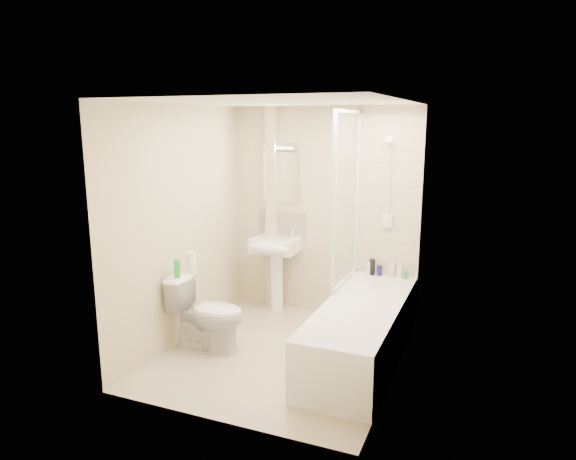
% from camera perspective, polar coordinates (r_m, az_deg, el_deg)
% --- Properties ---
extents(floor, '(2.50, 2.50, 0.00)m').
position_cam_1_polar(floor, '(5.18, -0.73, -13.55)').
color(floor, beige).
rests_on(floor, ground).
extents(wall_back, '(2.20, 0.02, 2.40)m').
position_cam_1_polar(wall_back, '(5.93, 3.97, 1.95)').
color(wall_back, beige).
rests_on(wall_back, ground).
extents(wall_left, '(0.02, 2.50, 2.40)m').
position_cam_1_polar(wall_left, '(5.30, -11.77, 0.52)').
color(wall_left, beige).
rests_on(wall_left, ground).
extents(wall_right, '(0.02, 2.50, 2.40)m').
position_cam_1_polar(wall_right, '(4.48, 12.30, -1.61)').
color(wall_right, beige).
rests_on(wall_right, ground).
extents(ceiling, '(2.20, 2.50, 0.02)m').
position_cam_1_polar(ceiling, '(4.67, -0.81, 14.06)').
color(ceiling, white).
rests_on(ceiling, wall_back).
extents(tile_back, '(0.70, 0.01, 1.75)m').
position_cam_1_polar(tile_back, '(5.70, 11.15, 3.63)').
color(tile_back, beige).
rests_on(tile_back, wall_back).
extents(tile_right, '(0.01, 2.10, 1.75)m').
position_cam_1_polar(tile_right, '(4.62, 12.70, 1.63)').
color(tile_right, beige).
rests_on(tile_right, wall_right).
extents(pipe_boxing, '(0.12, 0.12, 2.40)m').
position_cam_1_polar(pipe_boxing, '(6.10, -1.75, 2.25)').
color(pipe_boxing, beige).
rests_on(pipe_boxing, ground).
extents(splashback, '(0.60, 0.02, 0.30)m').
position_cam_1_polar(splashback, '(6.13, -0.70, 0.70)').
color(splashback, beige).
rests_on(splashback, wall_back).
extents(mirror, '(0.46, 0.01, 0.60)m').
position_cam_1_polar(mirror, '(6.05, -0.72, 5.81)').
color(mirror, white).
rests_on(mirror, wall_back).
extents(strip_light, '(0.42, 0.07, 0.07)m').
position_cam_1_polar(strip_light, '(6.00, -0.81, 9.30)').
color(strip_light, silver).
rests_on(strip_light, wall_back).
extents(bathtub, '(0.70, 2.10, 0.55)m').
position_cam_1_polar(bathtub, '(5.01, 8.21, -10.97)').
color(bathtub, white).
rests_on(bathtub, ground).
extents(shower_screen, '(0.04, 0.92, 1.80)m').
position_cam_1_polar(shower_screen, '(5.35, 6.55, 3.51)').
color(shower_screen, white).
rests_on(shower_screen, bathtub).
extents(shower_fixture, '(0.10, 0.16, 0.99)m').
position_cam_1_polar(shower_fixture, '(5.64, 11.10, 4.78)').
color(shower_fixture, white).
rests_on(shower_fixture, wall_back).
extents(pedestal_sink, '(0.53, 0.48, 1.02)m').
position_cam_1_polar(pedestal_sink, '(6.00, -1.53, -2.64)').
color(pedestal_sink, white).
rests_on(pedestal_sink, ground).
extents(bottle_white_a, '(0.06, 0.06, 0.15)m').
position_cam_1_polar(bottle_white_a, '(5.82, 9.05, -4.17)').
color(bottle_white_a, silver).
rests_on(bottle_white_a, bathtub).
extents(bottle_black_b, '(0.07, 0.07, 0.18)m').
position_cam_1_polar(bottle_black_b, '(5.81, 9.32, -4.07)').
color(bottle_black_b, black).
rests_on(bottle_black_b, bathtub).
extents(bottle_blue, '(0.05, 0.05, 0.11)m').
position_cam_1_polar(bottle_blue, '(5.81, 10.14, -4.46)').
color(bottle_blue, navy).
rests_on(bottle_blue, bathtub).
extents(bottle_cream, '(0.06, 0.06, 0.16)m').
position_cam_1_polar(bottle_cream, '(5.77, 11.49, -4.37)').
color(bottle_cream, beige).
rests_on(bottle_cream, bathtub).
extents(bottle_white_b, '(0.05, 0.05, 0.13)m').
position_cam_1_polar(bottle_white_b, '(5.76, 12.28, -4.55)').
color(bottle_white_b, white).
rests_on(bottle_white_b, bathtub).
extents(bottle_green, '(0.06, 0.06, 0.08)m').
position_cam_1_polar(bottle_green, '(5.76, 12.88, -4.85)').
color(bottle_green, green).
rests_on(bottle_green, bathtub).
extents(toilet, '(0.59, 0.83, 0.75)m').
position_cam_1_polar(toilet, '(5.19, -8.93, -9.10)').
color(toilet, white).
rests_on(toilet, ground).
extents(toilet_roll_lower, '(0.10, 0.10, 0.10)m').
position_cam_1_polar(toilet_roll_lower, '(5.25, -10.71, -4.01)').
color(toilet_roll_lower, white).
rests_on(toilet_roll_lower, toilet).
extents(toilet_roll_upper, '(0.10, 0.10, 0.09)m').
position_cam_1_polar(toilet_roll_upper, '(5.24, -10.74, -2.95)').
color(toilet_roll_upper, white).
rests_on(toilet_roll_upper, toilet_roll_lower).
extents(green_bottle, '(0.06, 0.06, 0.18)m').
position_cam_1_polar(green_bottle, '(5.07, -12.20, -4.18)').
color(green_bottle, green).
rests_on(green_bottle, toilet).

